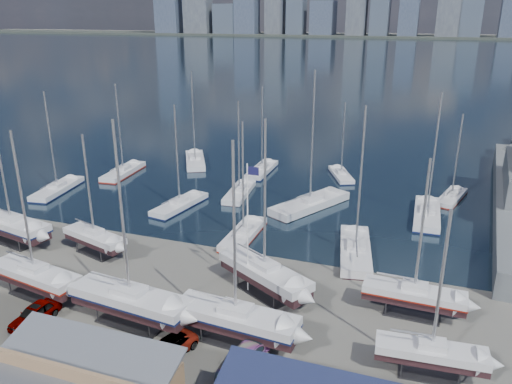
% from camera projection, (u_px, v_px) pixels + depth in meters
% --- Properties ---
extents(ground, '(1400.00, 1400.00, 0.00)m').
position_uv_depth(ground, '(187.00, 295.00, 46.34)').
color(ground, '#605E59').
rests_on(ground, ground).
extents(water, '(1400.00, 600.00, 0.40)m').
position_uv_depth(water, '(406.00, 55.00, 321.64)').
color(water, '#172937').
rests_on(water, ground).
extents(far_shore, '(1400.00, 80.00, 2.20)m').
position_uv_depth(far_shore, '(422.00, 37.00, 552.07)').
color(far_shore, '#2D332D').
rests_on(far_shore, ground).
extents(skyline, '(639.14, 43.80, 107.69)m').
position_uv_depth(skyline, '(418.00, 0.00, 536.21)').
color(skyline, '#475166').
rests_on(skyline, far_shore).
extents(sailboat_cradle_0, '(10.74, 4.80, 16.71)m').
position_uv_depth(sailboat_cradle_0, '(12.00, 225.00, 56.27)').
color(sailboat_cradle_0, '#2D2D33').
rests_on(sailboat_cradle_0, ground).
extents(sailboat_cradle_1, '(9.92, 4.23, 15.57)m').
position_uv_depth(sailboat_cradle_1, '(35.00, 276.00, 45.56)').
color(sailboat_cradle_1, '#2D2D33').
rests_on(sailboat_cradle_1, ground).
extents(sailboat_cradle_2, '(8.31, 4.35, 13.29)m').
position_uv_depth(sailboat_cradle_2, '(95.00, 238.00, 53.60)').
color(sailboat_cradle_2, '#2D2D33').
rests_on(sailboat_cradle_2, ground).
extents(sailboat_cradle_3, '(11.05, 4.05, 17.36)m').
position_uv_depth(sailboat_cradle_3, '(130.00, 300.00, 41.45)').
color(sailboat_cradle_3, '#2D2D33').
rests_on(sailboat_cradle_3, ground).
extents(sailboat_cradle_4, '(10.19, 7.50, 16.49)m').
position_uv_depth(sailboat_cradle_4, '(264.00, 273.00, 45.85)').
color(sailboat_cradle_4, '#2D2D33').
rests_on(sailboat_cradle_4, ground).
extents(sailboat_cradle_5, '(10.37, 3.58, 16.44)m').
position_uv_depth(sailboat_cradle_5, '(236.00, 319.00, 39.04)').
color(sailboat_cradle_5, '#2D2D33').
rests_on(sailboat_cradle_5, ground).
extents(sailboat_cradle_6, '(8.69, 2.70, 14.07)m').
position_uv_depth(sailboat_cradle_6, '(414.00, 295.00, 42.60)').
color(sailboat_cradle_6, '#2D2D33').
rests_on(sailboat_cradle_6, ground).
extents(sailboat_cradle_7, '(7.86, 2.70, 12.87)m').
position_uv_depth(sailboat_cradle_7, '(431.00, 353.00, 35.37)').
color(sailboat_cradle_7, '#2D2D33').
rests_on(sailboat_cradle_7, ground).
extents(sailboat_moored_0, '(4.24, 10.55, 15.33)m').
position_uv_depth(sailboat_moored_0, '(58.00, 190.00, 72.97)').
color(sailboat_moored_0, black).
rests_on(sailboat_moored_0, water).
extents(sailboat_moored_1, '(3.61, 10.40, 15.26)m').
position_uv_depth(sailboat_moored_1, '(123.00, 173.00, 80.89)').
color(sailboat_moored_1, black).
rests_on(sailboat_moored_1, water).
extents(sailboat_moored_2, '(7.83, 11.08, 16.50)m').
position_uv_depth(sailboat_moored_2, '(195.00, 162.00, 86.91)').
color(sailboat_moored_2, black).
rests_on(sailboat_moored_2, water).
extents(sailboat_moored_3, '(4.33, 10.06, 14.55)m').
position_uv_depth(sailboat_moored_3, '(180.00, 206.00, 66.99)').
color(sailboat_moored_3, black).
rests_on(sailboat_moored_3, water).
extents(sailboat_moored_4, '(3.61, 9.62, 14.18)m').
position_uv_depth(sailboat_moored_4, '(239.00, 193.00, 71.64)').
color(sailboat_moored_4, black).
rests_on(sailboat_moored_4, water).
extents(sailboat_moored_5, '(2.85, 9.84, 14.66)m').
position_uv_depth(sailboat_moored_5, '(262.00, 171.00, 81.93)').
color(sailboat_moored_5, black).
rests_on(sailboat_moored_5, water).
extents(sailboat_moored_6, '(2.70, 9.60, 14.35)m').
position_uv_depth(sailboat_moored_6, '(243.00, 235.00, 58.03)').
color(sailboat_moored_6, black).
rests_on(sailboat_moored_6, water).
extents(sailboat_moored_7, '(8.99, 12.80, 19.03)m').
position_uv_depth(sailboat_moored_7, '(310.00, 206.00, 66.96)').
color(sailboat_moored_7, black).
rests_on(sailboat_moored_7, water).
extents(sailboat_moored_8, '(5.56, 8.60, 12.51)m').
position_uv_depth(sailboat_moored_8, '(341.00, 176.00, 79.54)').
color(sailboat_moored_8, black).
rests_on(sailboat_moored_8, water).
extents(sailboat_moored_9, '(5.07, 11.61, 16.96)m').
position_uv_depth(sailboat_moored_9, '(355.00, 252.00, 53.90)').
color(sailboat_moored_9, black).
rests_on(sailboat_moored_9, water).
extents(sailboat_moored_10, '(3.31, 11.23, 16.72)m').
position_uv_depth(sailboat_moored_10, '(427.00, 216.00, 63.66)').
color(sailboat_moored_10, black).
rests_on(sailboat_moored_10, water).
extents(sailboat_moored_11, '(4.55, 8.84, 12.73)m').
position_uv_depth(sailboat_moored_11, '(451.00, 198.00, 69.80)').
color(sailboat_moored_11, black).
rests_on(sailboat_moored_11, water).
extents(car_a, '(2.17, 4.85, 1.62)m').
position_uv_depth(car_a, '(35.00, 314.00, 41.94)').
color(car_a, gray).
rests_on(car_a, ground).
extents(car_b, '(4.69, 2.33, 1.48)m').
position_uv_depth(car_b, '(123.00, 363.00, 36.11)').
color(car_b, gray).
rests_on(car_b, ground).
extents(car_c, '(3.71, 5.34, 1.36)m').
position_uv_depth(car_c, '(168.00, 348.00, 37.87)').
color(car_c, gray).
rests_on(car_c, ground).
extents(car_d, '(3.05, 5.90, 1.64)m').
position_uv_depth(car_d, '(244.00, 361.00, 36.27)').
color(car_d, gray).
rests_on(car_d, ground).
extents(flagpole, '(1.10, 0.12, 12.53)m').
position_uv_depth(flagpole, '(249.00, 220.00, 44.42)').
color(flagpole, white).
rests_on(flagpole, ground).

